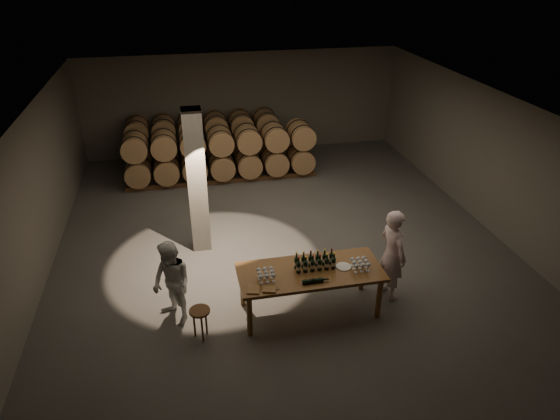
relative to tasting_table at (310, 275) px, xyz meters
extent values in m
plane|color=#575452|center=(0.00, 2.50, -0.80)|extent=(12.00, 12.00, 0.00)
plane|color=#605E59|center=(0.00, 2.50, 2.40)|extent=(12.00, 12.00, 0.00)
plane|color=slate|center=(0.00, 8.50, 0.80)|extent=(10.00, 0.00, 10.00)
plane|color=slate|center=(0.00, -3.50, 0.80)|extent=(10.00, 0.00, 10.00)
plane|color=slate|center=(-5.00, 2.50, 0.80)|extent=(0.00, 12.00, 12.00)
plane|color=slate|center=(5.00, 2.50, 0.80)|extent=(0.00, 12.00, 12.00)
cube|color=gray|center=(-1.80, 2.70, 0.80)|extent=(0.40, 0.40, 3.20)
cylinder|color=brown|center=(-1.18, -0.43, -0.38)|extent=(0.10, 0.10, 0.84)
cylinder|color=brown|center=(1.18, -0.43, -0.38)|extent=(0.10, 0.10, 0.84)
cylinder|color=brown|center=(-1.18, 0.43, -0.38)|extent=(0.10, 0.10, 0.84)
cylinder|color=brown|center=(1.18, 0.43, -0.38)|extent=(0.10, 0.10, 0.84)
cube|color=brown|center=(0.00, 0.00, 0.07)|extent=(2.60, 1.10, 0.06)
cube|color=brown|center=(-1.35, 7.40, -0.74)|extent=(4.70, 0.10, 0.12)
cube|color=brown|center=(-1.35, 8.00, -0.74)|extent=(4.70, 0.10, 0.12)
cylinder|color=#A5794A|center=(-3.30, 7.70, -0.33)|extent=(0.70, 0.95, 0.70)
cylinder|color=black|center=(-3.30, 7.44, -0.33)|extent=(0.73, 0.04, 0.73)
cylinder|color=black|center=(-3.30, 7.96, -0.33)|extent=(0.73, 0.04, 0.73)
cylinder|color=#A5794A|center=(-2.52, 7.70, -0.33)|extent=(0.70, 0.95, 0.70)
cylinder|color=black|center=(-2.52, 7.44, -0.33)|extent=(0.73, 0.04, 0.73)
cylinder|color=black|center=(-2.52, 7.96, -0.33)|extent=(0.73, 0.04, 0.73)
cylinder|color=#A5794A|center=(-1.74, 7.70, -0.33)|extent=(0.70, 0.95, 0.70)
cylinder|color=black|center=(-1.74, 7.44, -0.33)|extent=(0.73, 0.04, 0.73)
cylinder|color=black|center=(-1.74, 7.96, -0.33)|extent=(0.73, 0.04, 0.73)
cylinder|color=#A5794A|center=(-0.96, 7.70, -0.33)|extent=(0.70, 0.95, 0.70)
cylinder|color=black|center=(-0.96, 7.44, -0.33)|extent=(0.73, 0.04, 0.73)
cylinder|color=black|center=(-0.96, 7.96, -0.33)|extent=(0.73, 0.04, 0.73)
cylinder|color=#A5794A|center=(-0.18, 7.70, -0.33)|extent=(0.70, 0.95, 0.70)
cylinder|color=black|center=(-0.18, 7.44, -0.33)|extent=(0.73, 0.04, 0.73)
cylinder|color=black|center=(-0.18, 7.96, -0.33)|extent=(0.73, 0.04, 0.73)
cylinder|color=#A5794A|center=(0.60, 7.70, -0.33)|extent=(0.70, 0.95, 0.70)
cylinder|color=black|center=(0.60, 7.44, -0.33)|extent=(0.73, 0.04, 0.73)
cylinder|color=black|center=(0.60, 7.96, -0.33)|extent=(0.73, 0.04, 0.73)
cylinder|color=#A5794A|center=(-3.30, 7.70, 0.41)|extent=(0.70, 0.95, 0.70)
cylinder|color=black|center=(-3.30, 7.44, 0.41)|extent=(0.73, 0.04, 0.73)
cylinder|color=black|center=(-3.30, 7.96, 0.41)|extent=(0.73, 0.04, 0.73)
cylinder|color=#A5794A|center=(-2.52, 7.70, 0.41)|extent=(0.70, 0.95, 0.70)
cylinder|color=black|center=(-2.52, 7.44, 0.41)|extent=(0.73, 0.04, 0.73)
cylinder|color=black|center=(-2.52, 7.96, 0.41)|extent=(0.73, 0.04, 0.73)
cylinder|color=#A5794A|center=(-1.74, 7.70, 0.41)|extent=(0.70, 0.95, 0.70)
cylinder|color=black|center=(-1.74, 7.44, 0.41)|extent=(0.73, 0.04, 0.73)
cylinder|color=black|center=(-1.74, 7.96, 0.41)|extent=(0.73, 0.04, 0.73)
cylinder|color=#A5794A|center=(-0.96, 7.70, 0.41)|extent=(0.70, 0.95, 0.70)
cylinder|color=black|center=(-0.96, 7.44, 0.41)|extent=(0.73, 0.04, 0.73)
cylinder|color=black|center=(-0.96, 7.96, 0.41)|extent=(0.73, 0.04, 0.73)
cylinder|color=#A5794A|center=(-0.18, 7.70, 0.41)|extent=(0.70, 0.95, 0.70)
cylinder|color=black|center=(-0.18, 7.44, 0.41)|extent=(0.73, 0.04, 0.73)
cylinder|color=black|center=(-0.18, 7.96, 0.41)|extent=(0.73, 0.04, 0.73)
cylinder|color=#A5794A|center=(0.60, 7.70, 0.41)|extent=(0.70, 0.95, 0.70)
cylinder|color=black|center=(0.60, 7.44, 0.41)|extent=(0.73, 0.04, 0.73)
cylinder|color=black|center=(0.60, 7.96, 0.41)|extent=(0.73, 0.04, 0.73)
cube|color=brown|center=(-0.96, 6.00, -0.74)|extent=(5.48, 0.10, 0.12)
cube|color=brown|center=(-0.96, 6.60, -0.74)|extent=(5.48, 0.10, 0.12)
cylinder|color=#A5794A|center=(-3.30, 6.30, -0.33)|extent=(0.70, 0.95, 0.70)
cylinder|color=black|center=(-3.30, 6.04, -0.33)|extent=(0.73, 0.04, 0.73)
cylinder|color=black|center=(-3.30, 6.56, -0.33)|extent=(0.73, 0.04, 0.73)
cylinder|color=#A5794A|center=(-2.52, 6.30, -0.33)|extent=(0.70, 0.95, 0.70)
cylinder|color=black|center=(-2.52, 6.04, -0.33)|extent=(0.73, 0.04, 0.73)
cylinder|color=black|center=(-2.52, 6.56, -0.33)|extent=(0.73, 0.04, 0.73)
cylinder|color=#A5794A|center=(-1.74, 6.30, -0.33)|extent=(0.70, 0.95, 0.70)
cylinder|color=black|center=(-1.74, 6.04, -0.33)|extent=(0.73, 0.04, 0.73)
cylinder|color=black|center=(-1.74, 6.56, -0.33)|extent=(0.73, 0.04, 0.73)
cylinder|color=#A5794A|center=(-0.96, 6.30, -0.33)|extent=(0.70, 0.95, 0.70)
cylinder|color=black|center=(-0.96, 6.04, -0.33)|extent=(0.73, 0.04, 0.73)
cylinder|color=black|center=(-0.96, 6.56, -0.33)|extent=(0.73, 0.04, 0.73)
cylinder|color=#A5794A|center=(-0.18, 6.30, -0.33)|extent=(0.70, 0.95, 0.70)
cylinder|color=black|center=(-0.18, 6.04, -0.33)|extent=(0.73, 0.04, 0.73)
cylinder|color=black|center=(-0.18, 6.56, -0.33)|extent=(0.73, 0.04, 0.73)
cylinder|color=#A5794A|center=(0.60, 6.30, -0.33)|extent=(0.70, 0.95, 0.70)
cylinder|color=black|center=(0.60, 6.04, -0.33)|extent=(0.73, 0.04, 0.73)
cylinder|color=black|center=(0.60, 6.56, -0.33)|extent=(0.73, 0.04, 0.73)
cylinder|color=#A5794A|center=(1.38, 6.30, -0.33)|extent=(0.70, 0.95, 0.70)
cylinder|color=black|center=(1.38, 6.04, -0.33)|extent=(0.73, 0.04, 0.73)
cylinder|color=black|center=(1.38, 6.56, -0.33)|extent=(0.73, 0.04, 0.73)
cylinder|color=#A5794A|center=(-3.30, 6.30, 0.41)|extent=(0.70, 0.95, 0.70)
cylinder|color=black|center=(-3.30, 6.04, 0.41)|extent=(0.73, 0.04, 0.73)
cylinder|color=black|center=(-3.30, 6.56, 0.41)|extent=(0.73, 0.04, 0.73)
cylinder|color=#A5794A|center=(-2.52, 6.30, 0.41)|extent=(0.70, 0.95, 0.70)
cylinder|color=black|center=(-2.52, 6.04, 0.41)|extent=(0.73, 0.04, 0.73)
cylinder|color=black|center=(-2.52, 6.56, 0.41)|extent=(0.73, 0.04, 0.73)
cylinder|color=#A5794A|center=(-1.74, 6.30, 0.41)|extent=(0.70, 0.95, 0.70)
cylinder|color=black|center=(-1.74, 6.04, 0.41)|extent=(0.73, 0.04, 0.73)
cylinder|color=black|center=(-1.74, 6.56, 0.41)|extent=(0.73, 0.04, 0.73)
cylinder|color=#A5794A|center=(-0.96, 6.30, 0.41)|extent=(0.70, 0.95, 0.70)
cylinder|color=black|center=(-0.96, 6.04, 0.41)|extent=(0.73, 0.04, 0.73)
cylinder|color=black|center=(-0.96, 6.56, 0.41)|extent=(0.73, 0.04, 0.73)
cylinder|color=#A5794A|center=(-0.18, 6.30, 0.41)|extent=(0.70, 0.95, 0.70)
cylinder|color=black|center=(-0.18, 6.04, 0.41)|extent=(0.73, 0.04, 0.73)
cylinder|color=black|center=(-0.18, 6.56, 0.41)|extent=(0.73, 0.04, 0.73)
cylinder|color=#A5794A|center=(0.60, 6.30, 0.41)|extent=(0.70, 0.95, 0.70)
cylinder|color=black|center=(0.60, 6.04, 0.41)|extent=(0.73, 0.04, 0.73)
cylinder|color=black|center=(0.60, 6.56, 0.41)|extent=(0.73, 0.04, 0.73)
cylinder|color=#A5794A|center=(1.38, 6.30, 0.41)|extent=(0.70, 0.95, 0.70)
cylinder|color=black|center=(1.38, 6.04, 0.41)|extent=(0.73, 0.04, 0.73)
cylinder|color=black|center=(1.38, 6.56, 0.41)|extent=(0.73, 0.04, 0.73)
cylinder|color=black|center=(-0.23, -0.02, 0.21)|extent=(0.08, 0.08, 0.22)
cylinder|color=silver|center=(-0.23, -0.02, 0.20)|extent=(0.08, 0.08, 0.07)
cylinder|color=black|center=(-0.23, -0.02, 0.37)|extent=(0.03, 0.03, 0.09)
cylinder|color=yellow|center=(-0.23, -0.02, 0.42)|extent=(0.03, 0.03, 0.03)
cylinder|color=black|center=(-0.23, 0.13, 0.21)|extent=(0.08, 0.08, 0.22)
cylinder|color=silver|center=(-0.23, 0.13, 0.20)|extent=(0.08, 0.08, 0.07)
cylinder|color=black|center=(-0.23, 0.13, 0.37)|extent=(0.03, 0.03, 0.09)
cylinder|color=maroon|center=(-0.23, 0.13, 0.42)|extent=(0.03, 0.03, 0.03)
cylinder|color=black|center=(-0.10, -0.02, 0.21)|extent=(0.08, 0.08, 0.22)
cylinder|color=silver|center=(-0.10, -0.02, 0.20)|extent=(0.08, 0.08, 0.07)
cylinder|color=black|center=(-0.10, -0.02, 0.37)|extent=(0.03, 0.03, 0.09)
cylinder|color=maroon|center=(-0.10, -0.02, 0.42)|extent=(0.03, 0.03, 0.03)
cylinder|color=black|center=(-0.10, 0.13, 0.21)|extent=(0.08, 0.08, 0.22)
cylinder|color=silver|center=(-0.10, 0.13, 0.20)|extent=(0.08, 0.08, 0.07)
cylinder|color=black|center=(-0.10, 0.13, 0.37)|extent=(0.03, 0.03, 0.09)
cylinder|color=yellow|center=(-0.10, 0.13, 0.42)|extent=(0.03, 0.03, 0.03)
cylinder|color=black|center=(0.03, -0.02, 0.21)|extent=(0.08, 0.08, 0.22)
cylinder|color=silver|center=(0.03, -0.02, 0.20)|extent=(0.08, 0.08, 0.07)
cylinder|color=black|center=(0.03, -0.02, 0.37)|extent=(0.03, 0.03, 0.09)
cylinder|color=yellow|center=(0.03, -0.02, 0.42)|extent=(0.03, 0.03, 0.03)
cylinder|color=black|center=(0.03, 0.13, 0.21)|extent=(0.08, 0.08, 0.22)
cylinder|color=silver|center=(0.03, 0.13, 0.20)|extent=(0.08, 0.08, 0.07)
cylinder|color=black|center=(0.03, 0.13, 0.37)|extent=(0.03, 0.03, 0.09)
cylinder|color=maroon|center=(0.03, 0.13, 0.42)|extent=(0.03, 0.03, 0.03)
cylinder|color=black|center=(0.16, -0.02, 0.21)|extent=(0.08, 0.08, 0.22)
cylinder|color=silver|center=(0.16, -0.02, 0.20)|extent=(0.08, 0.08, 0.07)
cylinder|color=black|center=(0.16, -0.02, 0.37)|extent=(0.03, 0.03, 0.09)
cylinder|color=maroon|center=(0.16, -0.02, 0.42)|extent=(0.03, 0.03, 0.03)
cylinder|color=black|center=(0.16, 0.13, 0.21)|extent=(0.08, 0.08, 0.22)
cylinder|color=silver|center=(0.16, 0.13, 0.20)|extent=(0.08, 0.08, 0.07)
cylinder|color=black|center=(0.16, 0.13, 0.37)|extent=(0.03, 0.03, 0.09)
cylinder|color=yellow|center=(0.16, 0.13, 0.42)|extent=(0.03, 0.03, 0.03)
cylinder|color=black|center=(0.29, -0.02, 0.21)|extent=(0.08, 0.08, 0.22)
cylinder|color=silver|center=(0.29, -0.02, 0.20)|extent=(0.08, 0.08, 0.07)
cylinder|color=black|center=(0.29, -0.02, 0.37)|extent=(0.03, 0.03, 0.09)
cylinder|color=yellow|center=(0.29, -0.02, 0.42)|extent=(0.03, 0.03, 0.03)
cylinder|color=black|center=(0.29, 0.13, 0.21)|extent=(0.08, 0.08, 0.22)
cylinder|color=silver|center=(0.29, 0.13, 0.20)|extent=(0.08, 0.08, 0.07)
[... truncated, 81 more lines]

